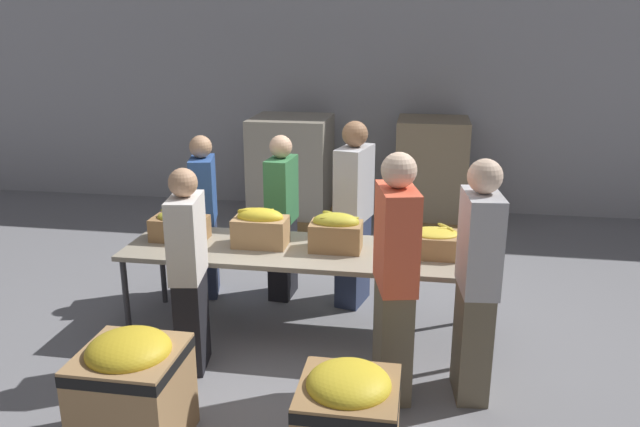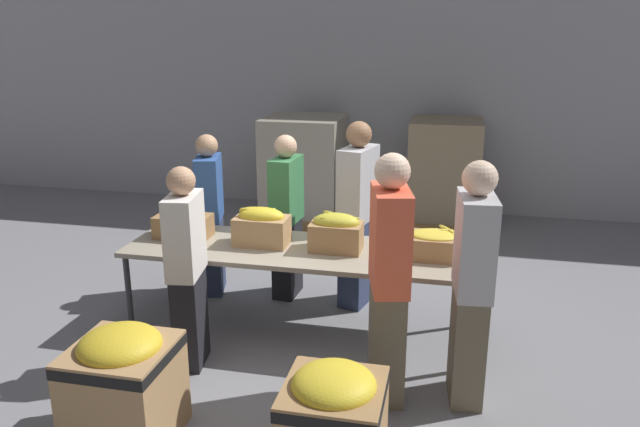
% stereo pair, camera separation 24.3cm
% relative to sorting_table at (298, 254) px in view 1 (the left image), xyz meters
% --- Properties ---
extents(ground_plane, '(30.00, 30.00, 0.00)m').
position_rel_sorting_table_xyz_m(ground_plane, '(0.00, 0.00, -0.71)').
color(ground_plane, gray).
extents(wall_back, '(16.00, 0.08, 4.00)m').
position_rel_sorting_table_xyz_m(wall_back, '(0.00, 3.94, 1.29)').
color(wall_back, '#A8A8AD').
rests_on(wall_back, ground_plane).
extents(sorting_table, '(2.84, 0.86, 0.75)m').
position_rel_sorting_table_xyz_m(sorting_table, '(0.00, 0.00, 0.00)').
color(sorting_table, '#9E937F').
rests_on(sorting_table, ground_plane).
extents(banana_box_0, '(0.47, 0.27, 0.27)m').
position_rel_sorting_table_xyz_m(banana_box_0, '(-1.04, 0.06, 0.18)').
color(banana_box_0, olive).
rests_on(banana_box_0, sorting_table).
extents(banana_box_1, '(0.44, 0.27, 0.32)m').
position_rel_sorting_table_xyz_m(banana_box_1, '(-0.32, 0.03, 0.21)').
color(banana_box_1, tan).
rests_on(banana_box_1, sorting_table).
extents(banana_box_2, '(0.42, 0.27, 0.31)m').
position_rel_sorting_table_xyz_m(banana_box_2, '(0.31, 0.02, 0.20)').
color(banana_box_2, '#A37A4C').
rests_on(banana_box_2, sorting_table).
extents(banana_box_3, '(0.43, 0.35, 0.23)m').
position_rel_sorting_table_xyz_m(banana_box_3, '(1.10, 0.04, 0.16)').
color(banana_box_3, '#A37A4C').
rests_on(banana_box_3, sorting_table).
extents(volunteer_0, '(0.33, 0.50, 1.71)m').
position_rel_sorting_table_xyz_m(volunteer_0, '(0.39, 0.67, 0.15)').
color(volunteer_0, '#2D3856').
rests_on(volunteer_0, ground_plane).
extents(volunteer_1, '(0.33, 0.51, 1.74)m').
position_rel_sorting_table_xyz_m(volunteer_1, '(0.83, -0.81, 0.16)').
color(volunteer_1, '#6B604C').
rests_on(volunteer_1, ground_plane).
extents(volunteer_2, '(0.30, 0.45, 1.55)m').
position_rel_sorting_table_xyz_m(volunteer_2, '(-1.03, 0.64, 0.07)').
color(volunteer_2, '#2D3856').
rests_on(volunteer_2, ground_plane).
extents(volunteer_3, '(0.27, 0.44, 1.56)m').
position_rel_sorting_table_xyz_m(volunteer_3, '(-0.68, -0.69, 0.07)').
color(volunteer_3, black).
rests_on(volunteer_3, ground_plane).
extents(volunteer_4, '(0.24, 0.43, 1.56)m').
position_rel_sorting_table_xyz_m(volunteer_4, '(-0.29, 0.71, 0.07)').
color(volunteer_4, black).
rests_on(volunteer_4, ground_plane).
extents(volunteer_5, '(0.27, 0.48, 1.70)m').
position_rel_sorting_table_xyz_m(volunteer_5, '(1.38, -0.72, 0.14)').
color(volunteer_5, '#6B604C').
rests_on(volunteer_5, ground_plane).
extents(donation_bin_0, '(0.60, 0.60, 0.76)m').
position_rel_sorting_table_xyz_m(donation_bin_0, '(-0.70, -1.64, -0.30)').
color(donation_bin_0, tan).
rests_on(donation_bin_0, ground_plane).
extents(donation_bin_1, '(0.58, 0.58, 0.67)m').
position_rel_sorting_table_xyz_m(donation_bin_1, '(0.63, -1.64, -0.35)').
color(donation_bin_1, '#A37A4C').
rests_on(donation_bin_1, ground_plane).
extents(pallet_stack_0, '(0.97, 0.97, 1.38)m').
position_rel_sorting_table_xyz_m(pallet_stack_0, '(1.10, 3.27, -0.03)').
color(pallet_stack_0, olive).
rests_on(pallet_stack_0, ground_plane).
extents(pallet_stack_1, '(1.08, 1.08, 1.38)m').
position_rel_sorting_table_xyz_m(pallet_stack_1, '(-0.71, 3.11, -0.03)').
color(pallet_stack_1, olive).
rests_on(pallet_stack_1, ground_plane).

